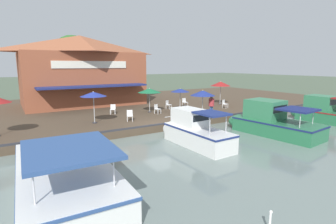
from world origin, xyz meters
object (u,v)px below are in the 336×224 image
object	(u,v)px
patio_umbrella_near_quay_edge	(203,93)
motorboat_nearest_quay	(323,112)
patio_umbrella_by_entrance	(93,94)
patio_umbrella_far_corner	(149,91)
cafe_chair_far_corner_seat	(185,102)
motorboat_second_along	(61,168)
cafe_chair_facing_river	(168,104)
cafe_chair_under_first_umbrella	(130,115)
patio_umbrella_mid_patio_right	(221,84)
cafe_chair_mid_patio	(113,109)
cafe_chair_beside_entrance	(157,108)
waterfront_restaurant	(81,70)
motorboat_distant_upstream	(192,131)
person_at_quay_edge	(211,103)
motorboat_mid_row	(268,122)
patio_umbrella_mid_patio_left	(180,90)
tree_downstream_bank	(72,56)
cafe_chair_back_row_seat	(225,103)

from	to	relation	value
patio_umbrella_near_quay_edge	motorboat_nearest_quay	world-z (taller)	patio_umbrella_near_quay_edge
patio_umbrella_by_entrance	motorboat_nearest_quay	size ratio (longest dim) A/B	0.40
patio_umbrella_far_corner	patio_umbrella_near_quay_edge	world-z (taller)	patio_umbrella_far_corner
cafe_chair_far_corner_seat	motorboat_second_along	world-z (taller)	motorboat_second_along
cafe_chair_facing_river	patio_umbrella_far_corner	bearing A→B (deg)	-75.63
patio_umbrella_by_entrance	patio_umbrella_far_corner	world-z (taller)	patio_umbrella_by_entrance
cafe_chair_under_first_umbrella	cafe_chair_facing_river	xyz separation A→B (m)	(-3.25, 5.56, 0.00)
patio_umbrella_mid_patio_right	cafe_chair_mid_patio	xyz separation A→B (m)	(-0.59, -12.28, -1.79)
cafe_chair_under_first_umbrella	patio_umbrella_far_corner	bearing A→B (deg)	129.95
patio_umbrella_far_corner	cafe_chair_facing_river	distance (m)	2.93
patio_umbrella_by_entrance	cafe_chair_facing_river	distance (m)	8.69
cafe_chair_beside_entrance	cafe_chair_facing_river	world-z (taller)	same
patio_umbrella_mid_patio_right	patio_umbrella_far_corner	bearing A→B (deg)	-87.78
cafe_chair_beside_entrance	cafe_chair_facing_river	size ratio (longest dim) A/B	1.00
waterfront_restaurant	motorboat_distant_upstream	bearing A→B (deg)	7.50
cafe_chair_beside_entrance	motorboat_distant_upstream	bearing A→B (deg)	-13.31
patio_umbrella_mid_patio_right	cafe_chair_beside_entrance	bearing A→B (deg)	-81.18
patio_umbrella_by_entrance	cafe_chair_mid_patio	bearing A→B (deg)	139.19
cafe_chair_facing_river	person_at_quay_edge	world-z (taller)	person_at_quay_edge
patio_umbrella_mid_patio_right	cafe_chair_under_first_umbrella	distance (m)	12.70
patio_umbrella_near_quay_edge	motorboat_nearest_quay	xyz separation A→B (m)	(5.64, 8.80, -1.67)
waterfront_restaurant	cafe_chair_mid_patio	size ratio (longest dim) A/B	14.94
motorboat_mid_row	motorboat_nearest_quay	bearing A→B (deg)	90.30
waterfront_restaurant	cafe_chair_facing_river	bearing A→B (deg)	37.66
patio_umbrella_far_corner	cafe_chair_under_first_umbrella	size ratio (longest dim) A/B	2.65
patio_umbrella_mid_patio_left	cafe_chair_facing_river	size ratio (longest dim) A/B	2.57
cafe_chair_far_corner_seat	tree_downstream_bank	bearing A→B (deg)	-139.69
patio_umbrella_mid_patio_right	tree_downstream_bank	xyz separation A→B (m)	(-11.47, -13.25, 3.10)
cafe_chair_back_row_seat	motorboat_mid_row	distance (m)	8.00
patio_umbrella_mid_patio_right	motorboat_distant_upstream	distance (m)	14.06
patio_umbrella_mid_patio_left	cafe_chair_beside_entrance	world-z (taller)	patio_umbrella_mid_patio_left
cafe_chair_far_corner_seat	cafe_chair_mid_patio	xyz separation A→B (m)	(0.26, -8.04, 0.00)
tree_downstream_bank	cafe_chair_beside_entrance	bearing A→B (deg)	18.86
patio_umbrella_mid_patio_left	cafe_chair_under_first_umbrella	size ratio (longest dim) A/B	2.57
waterfront_restaurant	cafe_chair_under_first_umbrella	bearing A→B (deg)	3.64
motorboat_second_along	motorboat_distant_upstream	size ratio (longest dim) A/B	1.58
patio_umbrella_by_entrance	patio_umbrella_far_corner	size ratio (longest dim) A/B	1.07
waterfront_restaurant	cafe_chair_under_first_umbrella	world-z (taller)	waterfront_restaurant
patio_umbrella_far_corner	cafe_chair_mid_patio	distance (m)	3.68
patio_umbrella_mid_patio_left	cafe_chair_beside_entrance	size ratio (longest dim) A/B	2.57
patio_umbrella_far_corner	patio_umbrella_mid_patio_right	bearing A→B (deg)	92.22
patio_umbrella_mid_patio_left	motorboat_second_along	world-z (taller)	patio_umbrella_mid_patio_left
patio_umbrella_mid_patio_right	motorboat_nearest_quay	world-z (taller)	patio_umbrella_mid_patio_right
patio_umbrella_far_corner	person_at_quay_edge	xyz separation A→B (m)	(4.18, 3.84, -0.96)
patio_umbrella_mid_patio_left	tree_downstream_bank	bearing A→B (deg)	-151.35
person_at_quay_edge	motorboat_mid_row	distance (m)	5.35
waterfront_restaurant	cafe_chair_mid_patio	distance (m)	8.51
patio_umbrella_mid_patio_right	patio_umbrella_mid_patio_left	bearing A→B (deg)	-78.58
cafe_chair_far_corner_seat	cafe_chair_facing_river	size ratio (longest dim) A/B	1.00
patio_umbrella_by_entrance	cafe_chair_far_corner_seat	xyz separation A→B (m)	(-3.16, 10.54, -1.71)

